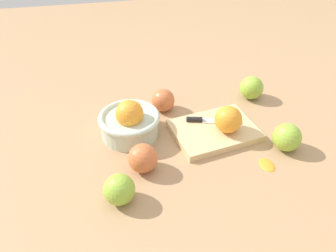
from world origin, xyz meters
TOP-DOWN VIEW (x-y plane):
  - ground_plane at (0.00, 0.00)m, footprint 2.40×2.40m
  - bowl at (-0.15, 0.07)m, footprint 0.17×0.17m
  - cutting_board at (0.07, 0.02)m, footprint 0.25×0.20m
  - orange_on_board at (0.10, 0.01)m, footprint 0.07×0.07m
  - knife at (0.06, 0.06)m, footprint 0.15×0.05m
  - apple_front_right at (0.24, -0.07)m, footprint 0.07×0.07m
  - apple_front_left at (-0.14, -0.08)m, footprint 0.07×0.07m
  - apple_back_left at (-0.04, 0.16)m, footprint 0.07×0.07m
  - apple_front_left_2 at (-0.20, -0.16)m, footprint 0.07×0.07m
  - apple_back_right at (0.24, 0.18)m, footprint 0.07×0.07m
  - citrus_peel at (0.17, -0.12)m, footprint 0.04×0.05m

SIDE VIEW (x-z plane):
  - ground_plane at x=0.00m, z-range 0.00..0.00m
  - citrus_peel at x=0.17m, z-range 0.00..0.01m
  - cutting_board at x=0.07m, z-range 0.00..0.02m
  - knife at x=0.06m, z-range 0.02..0.03m
  - apple_back_left at x=-0.04m, z-range 0.00..0.07m
  - apple_front_left_2 at x=-0.20m, z-range 0.00..0.07m
  - apple_front_left at x=-0.14m, z-range 0.00..0.07m
  - apple_back_right at x=0.24m, z-range 0.00..0.07m
  - apple_front_right at x=0.24m, z-range 0.00..0.07m
  - bowl at x=-0.15m, z-range -0.01..0.10m
  - orange_on_board at x=0.10m, z-range 0.02..0.09m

